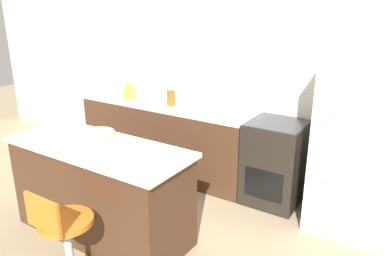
{
  "coord_description": "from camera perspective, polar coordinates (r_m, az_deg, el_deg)",
  "views": [
    {
      "loc": [
        2.36,
        -3.24,
        2.06
      ],
      "look_at": [
        0.52,
        -0.41,
        0.93
      ],
      "focal_mm": 35.0,
      "sensor_mm": 36.0,
      "label": 1
    }
  ],
  "objects": [
    {
      "name": "fruit_bowl",
      "position": [
        3.49,
        -14.22,
        -1.1
      ],
      "size": [
        0.31,
        0.31,
        0.07
      ],
      "color": "#C1B28E",
      "rests_on": "kitchen_island"
    },
    {
      "name": "ground_plane",
      "position": [
        4.5,
        -2.67,
        -8.74
      ],
      "size": [
        14.0,
        14.0,
        0.0
      ],
      "primitive_type": "plane",
      "color": "#998466"
    },
    {
      "name": "kettle",
      "position": [
        4.89,
        -9.49,
        5.49
      ],
      "size": [
        0.17,
        0.17,
        0.21
      ],
      "color": "#B29333",
      "rests_on": "back_counter"
    },
    {
      "name": "canister_jar",
      "position": [
        4.48,
        -3.22,
        4.61
      ],
      "size": [
        0.11,
        0.11,
        0.18
      ],
      "color": "brown",
      "rests_on": "back_counter"
    },
    {
      "name": "back_counter",
      "position": [
        4.74,
        -3.93,
        -1.44
      ],
      "size": [
        2.29,
        0.59,
        0.9
      ],
      "color": "#422819",
      "rests_on": "ground_plane"
    },
    {
      "name": "refrigerator",
      "position": [
        3.72,
        24.08,
        -1.8
      ],
      "size": [
        0.71,
        0.72,
        1.74
      ],
      "color": "silver",
      "rests_on": "ground_plane"
    },
    {
      "name": "stool_chair",
      "position": [
        3.03,
        -18.84,
        -15.73
      ],
      "size": [
        0.41,
        0.41,
        0.82
      ],
      "color": "#B7B7BC",
      "rests_on": "ground_plane"
    },
    {
      "name": "mixing_bowl",
      "position": [
        4.28,
        1.02,
        3.39
      ],
      "size": [
        0.2,
        0.2,
        0.09
      ],
      "color": "beige",
      "rests_on": "back_counter"
    },
    {
      "name": "wall_back",
      "position": [
        4.6,
        1.77,
        8.99
      ],
      "size": [
        8.0,
        0.06,
        2.6
      ],
      "color": "beige",
      "rests_on": "ground_plane"
    },
    {
      "name": "oven_range",
      "position": [
        4.09,
        12.53,
        -5.16
      ],
      "size": [
        0.58,
        0.6,
        0.9
      ],
      "color": "black",
      "rests_on": "ground_plane"
    },
    {
      "name": "kitchen_island",
      "position": [
        3.54,
        -13.68,
        -9.2
      ],
      "size": [
        1.74,
        0.69,
        0.89
      ],
      "color": "#422819",
      "rests_on": "ground_plane"
    }
  ]
}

